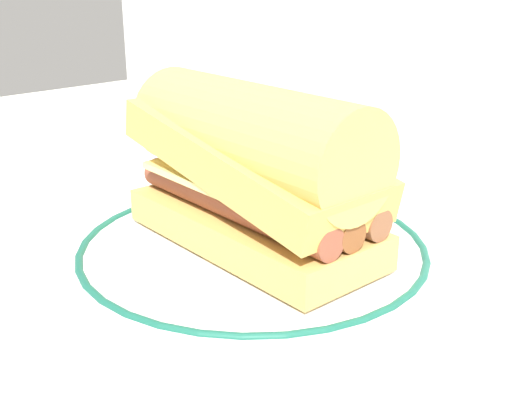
% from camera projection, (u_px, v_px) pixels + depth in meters
% --- Properties ---
extents(ground_plane, '(1.50, 1.50, 0.00)m').
position_uv_depth(ground_plane, '(234.00, 251.00, 0.53)').
color(ground_plane, silver).
extents(plate, '(0.29, 0.29, 0.01)m').
position_uv_depth(plate, '(256.00, 249.00, 0.51)').
color(plate, white).
rests_on(plate, ground_plane).
extents(sausage_sandwich, '(0.21, 0.10, 0.12)m').
position_uv_depth(sausage_sandwich, '(256.00, 165.00, 0.49)').
color(sausage_sandwich, tan).
rests_on(sausage_sandwich, plate).
extents(drinking_glass, '(0.06, 0.06, 0.09)m').
position_uv_depth(drinking_glass, '(149.00, 144.00, 0.69)').
color(drinking_glass, silver).
rests_on(drinking_glass, ground_plane).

